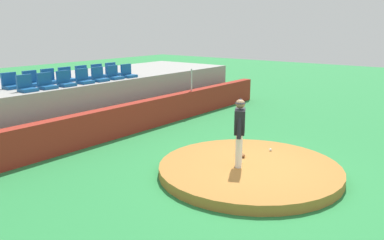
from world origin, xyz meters
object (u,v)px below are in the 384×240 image
stadium_chair_9 (50,79)px  stadium_chair_13 (112,71)px  stadium_chair_10 (67,77)px  stadium_chair_6 (128,73)px  stadium_chair_7 (11,84)px  baseball (270,150)px  stadium_chair_12 (99,73)px  stadium_chair_2 (65,81)px  stadium_chair_11 (83,75)px  stadium_chair_4 (99,77)px  pitcher (240,127)px  stadium_chair_3 (84,79)px  stadium_chair_1 (46,84)px  stadium_chair_5 (114,75)px  stadium_chair_8 (32,81)px  stadium_chair_0 (26,86)px  fielding_glove (240,155)px

stadium_chair_9 → stadium_chair_13: (2.81, 0.00, 0.00)m
stadium_chair_10 → stadium_chair_13: (2.13, 0.01, 0.00)m
stadium_chair_6 → stadium_chair_7: size_ratio=1.00×
stadium_chair_6 → stadium_chair_9: (-2.79, 0.92, 0.00)m
baseball → stadium_chair_12: 7.54m
stadium_chair_2 → stadium_chair_11: bearing=-146.5°
stadium_chair_4 → stadium_chair_10: 1.16m
pitcher → stadium_chair_10: stadium_chair_10 is taller
stadium_chair_9 → baseball: bearing=105.6°
stadium_chair_4 → stadium_chair_11: same height
stadium_chair_3 → stadium_chair_7: size_ratio=1.00×
stadium_chair_4 → stadium_chair_11: size_ratio=1.00×
stadium_chair_1 → stadium_chair_4: (2.12, 0.02, 0.00)m
stadium_chair_3 → stadium_chair_12: same height
stadium_chair_11 → stadium_chair_13: (1.43, 0.02, 0.00)m
stadium_chair_5 → stadium_chair_11: same height
stadium_chair_8 → stadium_chair_10: same height
stadium_chair_10 → pitcher: bearing=88.8°
stadium_chair_0 → stadium_chair_10: (2.05, 0.92, 0.00)m
fielding_glove → stadium_chair_1: size_ratio=0.60×
stadium_chair_9 → stadium_chair_8: bearing=4.2°
stadium_chair_10 → stadium_chair_2: bearing=53.3°
pitcher → stadium_chair_12: (1.56, 7.25, 0.65)m
stadium_chair_8 → stadium_chair_9: same height
stadium_chair_4 → stadium_chair_10: bearing=-51.1°
stadium_chair_3 → stadium_chair_10: (-0.06, 0.92, 0.00)m
baseball → stadium_chair_2: stadium_chair_2 is taller
stadium_chair_12 → stadium_chair_10: bearing=-1.0°
stadium_chair_3 → stadium_chair_8: bearing=-31.3°
stadium_chair_1 → stadium_chair_4: size_ratio=1.00×
fielding_glove → stadium_chair_5: size_ratio=0.60×
stadium_chair_2 → stadium_chair_8: 1.11m
stadium_chair_0 → stadium_chair_7: same height
pitcher → stadium_chair_11: size_ratio=3.45×
stadium_chair_1 → stadium_chair_6: same height
stadium_chair_13 → stadium_chair_4: bearing=33.1°
stadium_chair_12 → stadium_chair_1: bearing=17.8°
stadium_chair_0 → stadium_chair_4: same height
stadium_chair_11 → stadium_chair_12: same height
stadium_chair_10 → stadium_chair_9: bearing=-0.1°
pitcher → stadium_chair_6: bearing=41.8°
stadium_chair_0 → stadium_chair_12: bearing=-165.6°
stadium_chair_11 → pitcher: bearing=83.3°
stadium_chair_3 → stadium_chair_9: (-0.74, 0.92, 0.00)m
stadium_chair_8 → stadium_chair_13: 3.50m
stadium_chair_2 → stadium_chair_10: same height
stadium_chair_6 → stadium_chair_10: 2.30m
stadium_chair_7 → stadium_chair_10: bearing=-179.3°
stadium_chair_10 → stadium_chair_13: 2.13m
stadium_chair_7 → stadium_chair_2: bearing=146.1°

